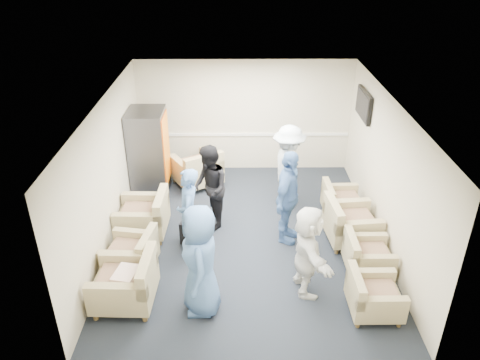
{
  "coord_description": "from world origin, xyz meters",
  "views": [
    {
      "loc": [
        -0.19,
        -7.42,
        5.24
      ],
      "look_at": [
        -0.13,
        0.2,
        1.15
      ],
      "focal_mm": 35.0,
      "sensor_mm": 36.0,
      "label": 1
    }
  ],
  "objects_px": {
    "armchair_left_near": "(128,284)",
    "armchair_left_mid": "(133,255)",
    "person_front_right": "(308,251)",
    "person_back_right": "(288,168)",
    "armchair_corner": "(198,171)",
    "armchair_right_far": "(340,202)",
    "armchair_right_midfar": "(348,224)",
    "armchair_right_near": "(371,297)",
    "person_back_left": "(210,188)",
    "person_mid_left": "(189,213)",
    "armchair_left_far": "(146,217)",
    "person_front_left": "(200,261)",
    "vending_machine": "(149,153)",
    "person_mid_right": "(288,198)",
    "armchair_right_midnear": "(365,257)"
  },
  "relations": [
    {
      "from": "armchair_right_far",
      "to": "armchair_corner",
      "type": "distance_m",
      "value": 3.28
    },
    {
      "from": "armchair_right_midnear",
      "to": "person_back_left",
      "type": "bearing_deg",
      "value": 62.53
    },
    {
      "from": "person_front_left",
      "to": "armchair_right_midnear",
      "type": "bearing_deg",
      "value": 103.64
    },
    {
      "from": "person_mid_left",
      "to": "person_front_right",
      "type": "distance_m",
      "value": 2.2
    },
    {
      "from": "person_mid_left",
      "to": "person_front_right",
      "type": "xyz_separation_m",
      "value": [
        1.96,
        -1.0,
        -0.07
      ]
    },
    {
      "from": "armchair_corner",
      "to": "person_mid_left",
      "type": "distance_m",
      "value": 2.61
    },
    {
      "from": "person_front_right",
      "to": "person_back_right",
      "type": "bearing_deg",
      "value": -5.26
    },
    {
      "from": "armchair_left_far",
      "to": "armchair_corner",
      "type": "xyz_separation_m",
      "value": [
        0.86,
        1.93,
        0.01
      ]
    },
    {
      "from": "armchair_right_far",
      "to": "person_front_right",
      "type": "height_order",
      "value": "person_front_right"
    },
    {
      "from": "armchair_right_near",
      "to": "person_mid_left",
      "type": "xyz_separation_m",
      "value": [
        -2.9,
        1.53,
        0.55
      ]
    },
    {
      "from": "armchair_left_near",
      "to": "vending_machine",
      "type": "distance_m",
      "value": 3.64
    },
    {
      "from": "person_front_left",
      "to": "armchair_left_near",
      "type": "bearing_deg",
      "value": -100.07
    },
    {
      "from": "armchair_right_near",
      "to": "person_back_right",
      "type": "distance_m",
      "value": 3.38
    },
    {
      "from": "person_front_left",
      "to": "armchair_left_mid",
      "type": "bearing_deg",
      "value": -131.16
    },
    {
      "from": "armchair_left_mid",
      "to": "person_mid_right",
      "type": "xyz_separation_m",
      "value": [
        2.72,
        0.9,
        0.6
      ]
    },
    {
      "from": "armchair_corner",
      "to": "person_back_right",
      "type": "xyz_separation_m",
      "value": [
        1.95,
        -0.92,
        0.53
      ]
    },
    {
      "from": "person_front_right",
      "to": "armchair_right_near",
      "type": "bearing_deg",
      "value": -126.02
    },
    {
      "from": "armchair_left_far",
      "to": "person_front_left",
      "type": "xyz_separation_m",
      "value": [
        1.21,
        -2.05,
        0.55
      ]
    },
    {
      "from": "armchair_right_far",
      "to": "armchair_left_mid",
      "type": "bearing_deg",
      "value": 112.06
    },
    {
      "from": "armchair_right_far",
      "to": "person_mid_right",
      "type": "relative_size",
      "value": 0.43
    },
    {
      "from": "person_mid_left",
      "to": "armchair_left_far",
      "type": "bearing_deg",
      "value": -126.76
    },
    {
      "from": "armchair_right_midfar",
      "to": "armchair_left_mid",
      "type": "bearing_deg",
      "value": 96.75
    },
    {
      "from": "armchair_left_near",
      "to": "person_mid_right",
      "type": "bearing_deg",
      "value": 125.2
    },
    {
      "from": "person_back_left",
      "to": "person_back_right",
      "type": "distance_m",
      "value": 1.76
    },
    {
      "from": "armchair_left_mid",
      "to": "armchair_right_midfar",
      "type": "height_order",
      "value": "armchair_right_midfar"
    },
    {
      "from": "armchair_corner",
      "to": "person_front_right",
      "type": "distance_m",
      "value": 4.11
    },
    {
      "from": "person_mid_left",
      "to": "armchair_left_mid",
      "type": "bearing_deg",
      "value": -64.6
    },
    {
      "from": "armchair_right_midfar",
      "to": "person_front_left",
      "type": "bearing_deg",
      "value": 118.55
    },
    {
      "from": "armchair_left_far",
      "to": "armchair_right_near",
      "type": "height_order",
      "value": "armchair_left_far"
    },
    {
      "from": "vending_machine",
      "to": "person_front_right",
      "type": "xyz_separation_m",
      "value": [
        3.02,
        -3.29,
        -0.18
      ]
    },
    {
      "from": "armchair_right_far",
      "to": "vending_machine",
      "type": "relative_size",
      "value": 0.41
    },
    {
      "from": "person_mid_left",
      "to": "person_back_right",
      "type": "relative_size",
      "value": 0.93
    },
    {
      "from": "armchair_right_midfar",
      "to": "person_mid_left",
      "type": "height_order",
      "value": "person_mid_left"
    },
    {
      "from": "armchair_right_near",
      "to": "person_front_left",
      "type": "distance_m",
      "value": 2.66
    },
    {
      "from": "armchair_right_midfar",
      "to": "vending_machine",
      "type": "distance_m",
      "value": 4.48
    },
    {
      "from": "armchair_left_near",
      "to": "armchair_right_near",
      "type": "relative_size",
      "value": 1.25
    },
    {
      "from": "armchair_left_near",
      "to": "armchair_corner",
      "type": "bearing_deg",
      "value": 170.32
    },
    {
      "from": "armchair_right_midfar",
      "to": "person_front_right",
      "type": "distance_m",
      "value": 1.73
    },
    {
      "from": "person_front_left",
      "to": "person_mid_right",
      "type": "bearing_deg",
      "value": 137.07
    },
    {
      "from": "armchair_right_near",
      "to": "armchair_left_near",
      "type": "bearing_deg",
      "value": 86.1
    },
    {
      "from": "armchair_right_midfar",
      "to": "person_back_left",
      "type": "relative_size",
      "value": 0.58
    },
    {
      "from": "vending_machine",
      "to": "armchair_right_far",
      "type": "bearing_deg",
      "value": -14.3
    },
    {
      "from": "armchair_left_mid",
      "to": "armchair_left_far",
      "type": "height_order",
      "value": "armchair_left_far"
    },
    {
      "from": "armchair_right_far",
      "to": "armchair_right_midfar",
      "type": "bearing_deg",
      "value": 176.37
    },
    {
      "from": "armchair_left_near",
      "to": "armchair_left_mid",
      "type": "relative_size",
      "value": 1.04
    },
    {
      "from": "armchair_left_mid",
      "to": "person_back_right",
      "type": "distance_m",
      "value": 3.6
    },
    {
      "from": "armchair_left_near",
      "to": "person_mid_left",
      "type": "xyz_separation_m",
      "value": [
        0.85,
        1.3,
        0.48
      ]
    },
    {
      "from": "armchair_right_midfar",
      "to": "armchair_right_far",
      "type": "distance_m",
      "value": 0.91
    },
    {
      "from": "armchair_corner",
      "to": "armchair_left_far",
      "type": "bearing_deg",
      "value": 34.68
    },
    {
      "from": "armchair_left_mid",
      "to": "person_back_right",
      "type": "relative_size",
      "value": 0.51
    }
  ]
}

